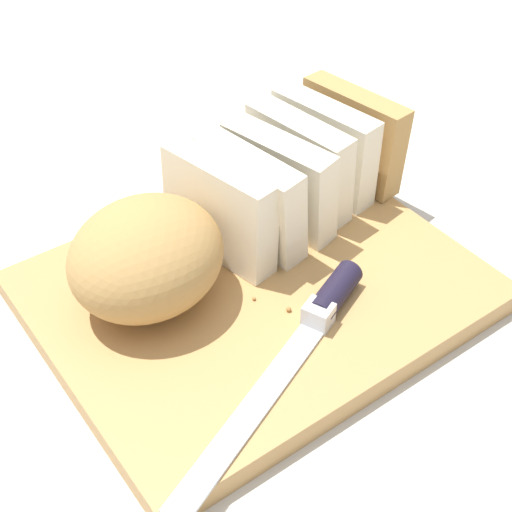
% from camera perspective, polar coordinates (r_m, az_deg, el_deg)
% --- Properties ---
extents(ground_plane, '(3.00, 3.00, 0.00)m').
position_cam_1_polar(ground_plane, '(0.67, -0.00, -3.40)').
color(ground_plane, beige).
extents(cutting_board, '(0.38, 0.30, 0.02)m').
position_cam_1_polar(cutting_board, '(0.66, -0.00, -2.70)').
color(cutting_board, tan).
rests_on(cutting_board, ground_plane).
extents(bread_loaf, '(0.36, 0.17, 0.10)m').
position_cam_1_polar(bread_loaf, '(0.66, -2.04, 3.82)').
color(bread_loaf, tan).
rests_on(bread_loaf, cutting_board).
extents(bread_knife, '(0.26, 0.12, 0.02)m').
position_cam_1_polar(bread_knife, '(0.61, 4.58, -4.97)').
color(bread_knife, silver).
rests_on(bread_knife, cutting_board).
extents(crumb_near_knife, '(0.00, 0.00, 0.00)m').
position_cam_1_polar(crumb_near_knife, '(0.70, -1.05, 1.31)').
color(crumb_near_knife, '#A8753D').
rests_on(crumb_near_knife, cutting_board).
extents(crumb_near_loaf, '(0.00, 0.00, 0.00)m').
position_cam_1_polar(crumb_near_loaf, '(0.64, -0.15, -3.31)').
color(crumb_near_loaf, '#A8753D').
rests_on(crumb_near_loaf, cutting_board).
extents(crumb_stray_left, '(0.00, 0.00, 0.00)m').
position_cam_1_polar(crumb_stray_left, '(0.63, 2.84, -3.97)').
color(crumb_stray_left, '#A8753D').
rests_on(crumb_stray_left, cutting_board).
extents(crumb_stray_right, '(0.01, 0.01, 0.01)m').
position_cam_1_polar(crumb_stray_right, '(0.67, -1.08, -0.76)').
color(crumb_stray_right, '#A8753D').
rests_on(crumb_stray_right, cutting_board).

